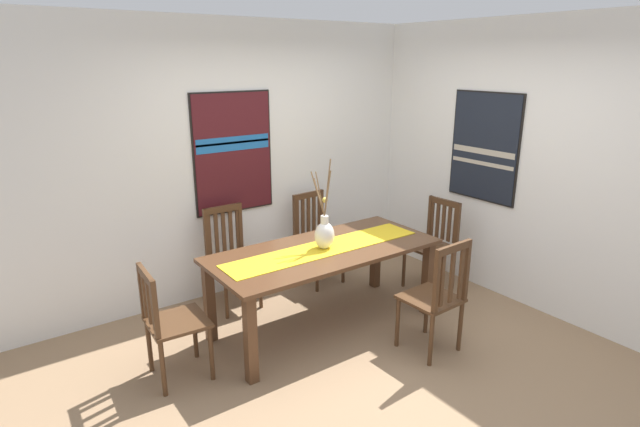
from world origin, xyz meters
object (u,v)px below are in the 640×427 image
centerpiece_vase (324,233)px  chair_4 (436,296)px  painting_on_back_wall (233,153)px  dining_table (324,259)px  chair_0 (230,255)px  chair_3 (434,242)px  painting_on_side_wall (485,147)px  chair_1 (316,236)px  chair_2 (170,321)px

centerpiece_vase → chair_4: centerpiece_vase is taller
centerpiece_vase → painting_on_back_wall: bearing=102.0°
dining_table → chair_0: size_ratio=2.08×
chair_3 → painting_on_side_wall: painting_on_side_wall is taller
chair_4 → chair_0: bearing=118.9°
chair_1 → chair_0: bearing=179.3°
centerpiece_vase → chair_0: bearing=118.5°
chair_1 → chair_3: bearing=-43.5°
chair_0 → painting_on_back_wall: painting_on_back_wall is taller
painting_on_side_wall → chair_3: bearing=155.2°
chair_1 → painting_on_back_wall: (-0.77, 0.32, 0.93)m
dining_table → chair_3: size_ratio=2.16×
dining_table → chair_4: (0.48, -0.87, -0.15)m
centerpiece_vase → chair_4: size_ratio=0.79×
chair_0 → chair_3: 2.09m
chair_1 → painting_on_side_wall: (1.33, -1.05, 0.97)m
chair_3 → painting_on_side_wall: size_ratio=0.86×
chair_0 → painting_on_back_wall: 1.00m
chair_0 → painting_on_side_wall: painting_on_side_wall is taller
chair_1 → dining_table: bearing=-120.9°
chair_0 → painting_on_side_wall: bearing=-24.6°
dining_table → chair_0: chair_0 is taller
chair_3 → centerpiece_vase: bearing=-179.5°
chair_2 → chair_3: 2.81m
chair_1 → chair_2: size_ratio=1.06×
chair_1 → chair_3: 1.24m
dining_table → centerpiece_vase: size_ratio=2.60×
painting_on_side_wall → chair_1: bearing=141.6°
centerpiece_vase → chair_0: 1.07m
painting_on_back_wall → painting_on_side_wall: size_ratio=1.09×
painting_on_side_wall → chair_0: bearing=155.4°
chair_2 → painting_on_side_wall: 3.39m
chair_2 → painting_on_back_wall: (1.13, 1.16, 0.96)m
chair_2 → chair_4: bearing=-25.5°
painting_on_back_wall → chair_2: bearing=-134.4°
dining_table → painting_on_side_wall: 2.03m
chair_3 → painting_on_back_wall: size_ratio=0.79×
painting_on_side_wall → painting_on_back_wall: bearing=146.8°
painting_on_back_wall → painting_on_side_wall: 2.51m
chair_1 → centerpiece_vase: bearing=-120.8°
painting_on_back_wall → chair_0: bearing=-126.8°
chair_1 → chair_3: size_ratio=1.03×
chair_0 → chair_3: bearing=-24.6°
chair_4 → painting_on_back_wall: 2.37m
painting_on_side_wall → dining_table: bearing=174.2°
chair_1 → painting_on_side_wall: size_ratio=0.89×
chair_4 → painting_on_back_wall: painting_on_back_wall is taller
centerpiece_vase → chair_0: (-0.48, 0.88, -0.38)m
chair_3 → painting_on_back_wall: bearing=144.9°
chair_0 → chair_1: size_ratio=1.01×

